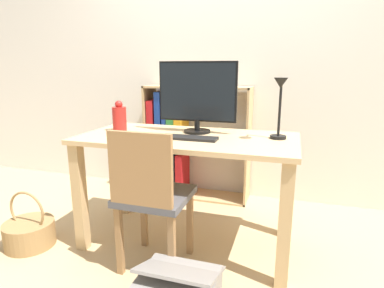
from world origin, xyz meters
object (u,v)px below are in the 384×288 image
vase (119,118)px  chair (151,194)px  keyboard (189,138)px  basket (29,232)px  monitor (197,94)px  desk_lamp (280,103)px  bookshelf (178,145)px

vase → chair: vase is taller
keyboard → basket: keyboard is taller
vase → chair: bearing=-43.2°
monitor → keyboard: (0.01, -0.22, -0.25)m
basket → chair: bearing=0.8°
desk_lamp → bookshelf: size_ratio=0.37×
monitor → chair: bearing=-104.6°
desk_lamp → basket: size_ratio=0.96×
desk_lamp → chair: size_ratio=0.43×
vase → basket: size_ratio=0.55×
desk_lamp → bookshelf: desk_lamp is taller
chair → bookshelf: 1.21m
monitor → vase: size_ratio=2.51×
desk_lamp → vase: bearing=-178.9°
keyboard → bookshelf: size_ratio=0.35×
chair → bookshelf: (-0.27, 1.18, 0.00)m
vase → desk_lamp: size_ratio=0.57×
monitor → desk_lamp: 0.55m
monitor → chair: size_ratio=0.62×
vase → bookshelf: 0.90m
chair → bookshelf: bookshelf is taller
vase → basket: 0.99m
keyboard → chair: 0.42m
monitor → basket: (-1.04, -0.51, -0.92)m
basket → bookshelf: bearing=61.7°
monitor → vase: (-0.53, -0.12, -0.17)m
monitor → bookshelf: (-0.40, 0.69, -0.53)m
chair → bookshelf: bearing=99.8°
bookshelf → vase: bearing=-99.2°
keyboard → desk_lamp: bearing=13.3°
vase → keyboard: bearing=-10.9°
vase → bookshelf: bearing=80.8°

